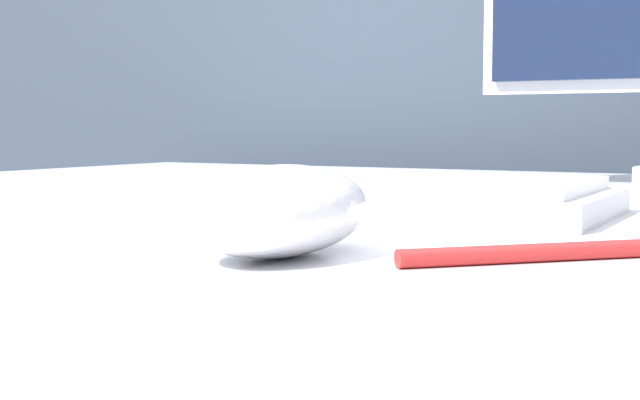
{
  "coord_description": "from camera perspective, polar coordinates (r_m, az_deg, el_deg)",
  "views": [
    {
      "loc": [
        0.15,
        -0.53,
        0.79
      ],
      "look_at": [
        -0.05,
        -0.16,
        0.75
      ],
      "focal_mm": 50.0,
      "sensor_mm": 36.0,
      "label": 1
    }
  ],
  "objects": [
    {
      "name": "keyboard",
      "position": [
        0.63,
        -0.4,
        0.57
      ],
      "size": [
        0.4,
        0.15,
        0.02
      ],
      "rotation": [
        0.0,
        0.0,
        0.01
      ],
      "color": "silver",
      "rests_on": "desk"
    },
    {
      "name": "pen",
      "position": [
        0.39,
        14.78,
        -3.24
      ],
      "size": [
        0.11,
        0.11,
        0.01
      ],
      "rotation": [
        0.0,
        0.0,
        0.79
      ],
      "color": "red",
      "rests_on": "desk"
    },
    {
      "name": "computer_mouse_near",
      "position": [
        0.39,
        -2.48,
        -0.66
      ],
      "size": [
        0.06,
        0.12,
        0.04
      ],
      "rotation": [
        0.0,
        0.0,
        0.0
      ],
      "color": "white",
      "rests_on": "desk"
    }
  ]
}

